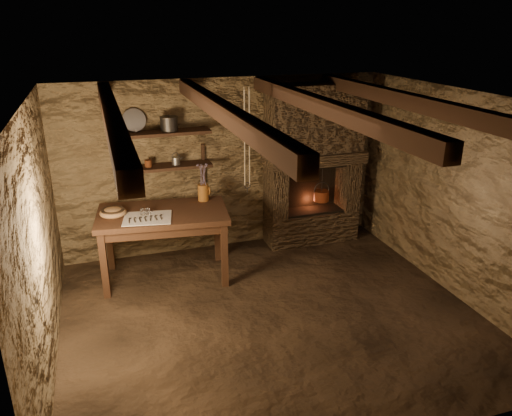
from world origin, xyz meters
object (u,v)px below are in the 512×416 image
object	(u,v)px
stoneware_jug	(203,185)
iron_stockpot	(169,125)
work_table	(165,242)
red_pot	(321,195)
wooden_bowl	(113,213)

from	to	relation	value
stoneware_jug	iron_stockpot	size ratio (longest dim) A/B	2.25
work_table	iron_stockpot	xyz separation A→B (m)	(0.23, 0.58, 1.37)
iron_stockpot	red_pot	bearing A→B (deg)	-3.22
stoneware_jug	wooden_bowl	world-z (taller)	stoneware_jug
iron_stockpot	red_pot	distance (m)	2.42
stoneware_jug	red_pot	bearing A→B (deg)	-9.27
work_table	stoneware_jug	world-z (taller)	stoneware_jug
stoneware_jug	work_table	bearing A→B (deg)	-172.73
stoneware_jug	wooden_bowl	xyz separation A→B (m)	(-1.15, -0.20, -0.17)
wooden_bowl	red_pot	bearing A→B (deg)	7.87
work_table	stoneware_jug	xyz separation A→B (m)	(0.57, 0.25, 0.63)
stoneware_jug	iron_stockpot	bearing A→B (deg)	120.28
work_table	stoneware_jug	distance (m)	0.88
wooden_bowl	iron_stockpot	bearing A→B (deg)	33.05
stoneware_jug	wooden_bowl	distance (m)	1.18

